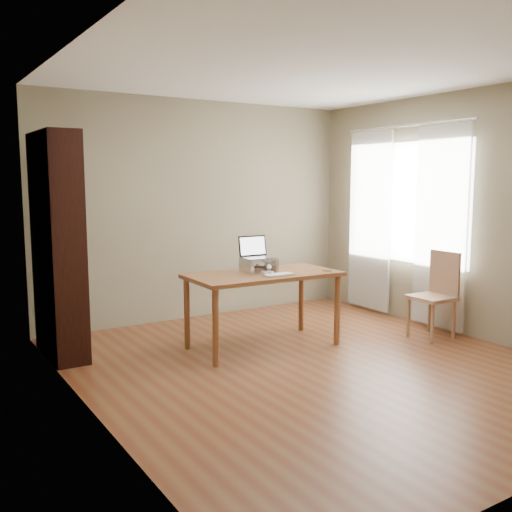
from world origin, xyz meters
The scene contains 10 objects.
room centered at (0.03, 0.01, 1.30)m, with size 4.04×4.54×2.64m.
bookshelf centered at (-1.83, 1.55, 1.05)m, with size 0.30×0.90×2.10m.
curtains centered at (1.92, 0.80, 1.17)m, with size 0.03×1.90×2.25m.
desk centered at (-0.07, 0.75, 0.66)m, with size 1.52×0.79×0.75m.
laptop_stand centered at (-0.07, 0.83, 0.83)m, with size 0.32×0.25×0.13m.
laptop centered at (-0.07, 0.88, 0.94)m, with size 0.32×0.27×0.22m.
keyboard centered at (-0.03, 0.53, 0.76)m, with size 0.31×0.14×0.02m.
coaster centered at (0.55, 0.51, 0.75)m, with size 0.10×0.10×0.01m, color #513C1B.
cat centered at (-0.07, 0.86, 0.82)m, with size 0.25×0.49×0.16m.
chair centered at (1.68, 0.06, 0.49)m, with size 0.41×0.41×0.91m.
Camera 1 is at (-3.11, -3.90, 1.66)m, focal length 40.00 mm.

